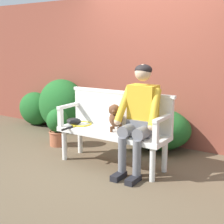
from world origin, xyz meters
TOP-DOWN VIEW (x-y plane):
  - ground_plane at (0.00, 0.00)m, footprint 40.00×40.00m
  - brick_garden_fence at (0.00, 1.35)m, footprint 8.00×0.30m
  - hedge_bush_far_left at (0.18, 0.96)m, footprint 1.08×0.87m
  - hedge_bush_mid_right at (-1.72, 0.98)m, footprint 0.98×0.70m
  - hedge_bush_mid_left at (-2.47, 1.03)m, footprint 0.73×0.51m
  - garden_bench at (0.00, 0.00)m, footprint 1.50×0.47m
  - bench_backrest at (0.00, 0.20)m, footprint 1.54×0.06m
  - bench_armrest_left_end at (-0.71, -0.08)m, footprint 0.06×0.47m
  - bench_armrest_right_end at (0.71, -0.08)m, footprint 0.06×0.47m
  - person_seated at (0.41, -0.01)m, footprint 0.56×0.63m
  - dog_on_bench at (0.05, 0.01)m, footprint 0.26×0.36m
  - tennis_racket at (-0.55, 0.02)m, footprint 0.30×0.56m
  - baseball_glove at (-0.64, -0.00)m, footprint 0.23×0.18m
  - potted_plant at (-1.19, 0.26)m, footprint 0.34×0.34m

SIDE VIEW (x-z plane):
  - ground_plane at x=0.00m, z-range 0.00..0.00m
  - hedge_bush_far_left at x=0.18m, z-range 0.00..0.64m
  - potted_plant at x=-1.19m, z-range 0.03..0.62m
  - hedge_bush_mid_left at x=-2.47m, z-range 0.00..0.65m
  - garden_bench at x=0.00m, z-range 0.17..0.64m
  - hedge_bush_mid_right at x=-1.72m, z-range 0.00..0.95m
  - tennis_racket at x=-0.55m, z-range 0.47..0.50m
  - baseball_glove at x=-0.64m, z-range 0.47..0.56m
  - dog_on_bench at x=0.05m, z-range 0.47..0.84m
  - bench_armrest_left_end at x=-0.71m, z-range 0.53..0.81m
  - bench_armrest_right_end at x=0.71m, z-range 0.53..0.81m
  - bench_backrest at x=0.00m, z-range 0.48..0.98m
  - person_seated at x=0.41m, z-range 0.07..1.41m
  - brick_garden_fence at x=0.00m, z-range 0.00..2.35m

